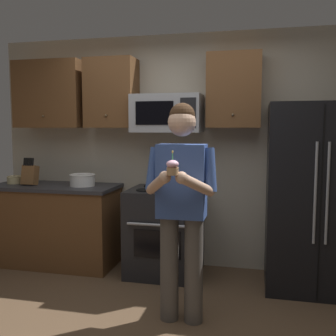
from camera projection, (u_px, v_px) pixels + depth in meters
wall_back at (186, 152)px, 4.43m from camera, size 4.40×0.10×2.60m
oven_range at (165, 231)px, 4.17m from camera, size 0.76×0.70×0.93m
microwave at (167, 114)px, 4.16m from camera, size 0.74×0.41×0.40m
refrigerator at (315, 197)px, 3.75m from camera, size 0.90×0.75×1.80m
cabinet_row_upper at (118, 93)px, 4.31m from camera, size 2.78×0.36×0.76m
counter_left at (56, 224)px, 4.48m from camera, size 1.44×0.66×0.92m
knife_block at (30, 175)px, 4.44m from camera, size 0.16×0.15×0.32m
bowl_large_white at (82, 180)px, 4.36m from camera, size 0.29×0.29×0.13m
bowl_small_colored at (15, 180)px, 4.56m from camera, size 0.19×0.19×0.09m
person at (181, 201)px, 3.07m from camera, size 0.60×0.48×1.76m
cupcake at (173, 167)px, 2.73m from camera, size 0.09×0.09×0.17m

